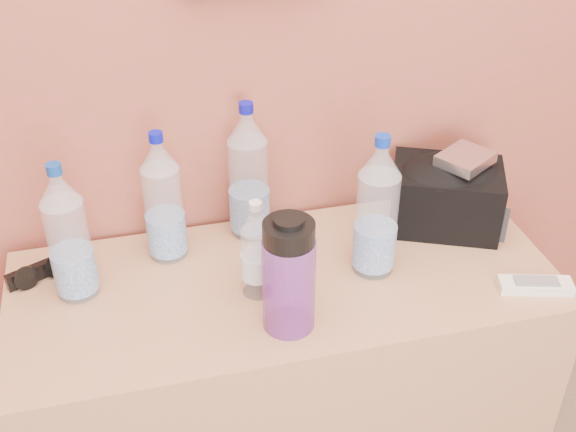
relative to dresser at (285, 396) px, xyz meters
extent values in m
cube|color=#A17448|center=(0.00, 0.00, 0.00)|extent=(1.15, 0.48, 0.72)
cylinder|color=silver|center=(-0.42, 0.06, 0.49)|extent=(0.08, 0.08, 0.27)
cylinder|color=#0E3B92|center=(-0.42, 0.06, 0.65)|extent=(0.03, 0.03, 0.02)
cylinder|color=silver|center=(-0.23, 0.15, 0.49)|extent=(0.08, 0.08, 0.26)
cylinder|color=#070EB9|center=(-0.23, 0.15, 0.65)|extent=(0.03, 0.03, 0.02)
cylinder|color=white|center=(-0.03, 0.19, 0.50)|extent=(0.09, 0.09, 0.28)
cylinder|color=#0C0DA8|center=(-0.03, 0.19, 0.67)|extent=(0.03, 0.03, 0.02)
cylinder|color=#ADBCD1|center=(0.19, -0.01, 0.50)|extent=(0.09, 0.09, 0.28)
cylinder|color=#0B30AE|center=(0.19, -0.01, 0.67)|extent=(0.03, 0.03, 0.02)
cylinder|color=silver|center=(-0.06, -0.02, 0.46)|extent=(0.06, 0.06, 0.19)
cylinder|color=silver|center=(-0.06, -0.02, 0.57)|extent=(0.03, 0.03, 0.02)
cylinder|color=purple|center=(-0.03, -0.14, 0.46)|extent=(0.10, 0.10, 0.20)
cylinder|color=black|center=(-0.03, -0.14, 0.58)|extent=(0.10, 0.10, 0.05)
cube|color=white|center=(0.50, -0.16, 0.37)|extent=(0.16, 0.09, 0.02)
cube|color=silver|center=(0.44, 0.10, 0.54)|extent=(0.15, 0.14, 0.02)
camera|label=1|loc=(-0.28, -1.16, 1.32)|focal=45.00mm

